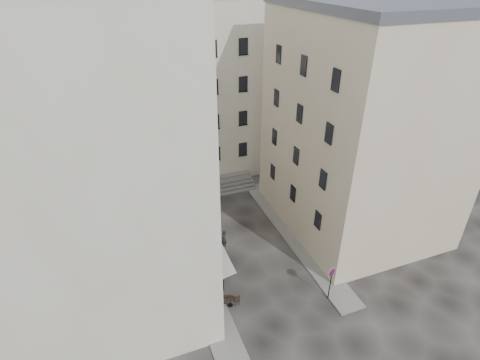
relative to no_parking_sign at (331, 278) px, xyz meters
name	(u,v)px	position (x,y,z in m)	size (l,w,h in m)	color
ground	(259,270)	(-3.50, 4.30, -2.00)	(90.00, 90.00, 0.00)	black
sidewalk_left	(190,251)	(-8.00, 8.30, -1.94)	(2.00, 22.00, 0.12)	slate
sidewalk_right	(293,234)	(1.00, 7.30, -1.94)	(2.00, 18.00, 0.12)	slate
building_left	(88,157)	(-14.00, 7.30, 8.31)	(12.20, 16.20, 20.60)	beige
building_right	(364,124)	(7.00, 7.80, 7.31)	(12.20, 14.20, 18.60)	#C9B395
building_back	(182,87)	(-4.50, 23.30, 7.31)	(18.20, 10.20, 18.60)	beige
cafe_storefront	(201,257)	(-7.81, 5.30, -0.12)	(1.74, 7.30, 3.50)	#440D09
stone_steps	(212,187)	(-3.50, 16.88, -1.60)	(9.00, 3.15, 0.80)	#5A5856
bollard_near	(223,285)	(-6.75, 3.30, -1.47)	(0.12, 0.12, 0.98)	black
bollard_mid	(209,255)	(-6.75, 6.80, -1.47)	(0.12, 0.12, 0.98)	black
bollard_far	(198,229)	(-6.75, 10.30, -1.47)	(0.12, 0.12, 0.98)	black
no_parking_sign	(331,278)	(0.00, 0.00, 0.00)	(0.62, 0.23, 2.82)	black
bistro_table_a	(230,301)	(-6.73, 1.84, -1.54)	(1.29, 0.60, 0.90)	black
bistro_table_b	(221,274)	(-6.54, 4.55, -1.59)	(1.14, 0.53, 0.80)	black
bistro_table_c	(211,270)	(-7.10, 5.12, -1.51)	(1.36, 0.64, 0.95)	black
bistro_table_d	(211,251)	(-6.48, 7.24, -1.53)	(1.31, 0.61, 0.92)	black
bistro_table_e	(204,242)	(-6.68, 8.58, -1.57)	(1.20, 0.56, 0.84)	black
pedestrian	(224,239)	(-5.17, 7.88, -1.13)	(0.63, 0.42, 1.74)	black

